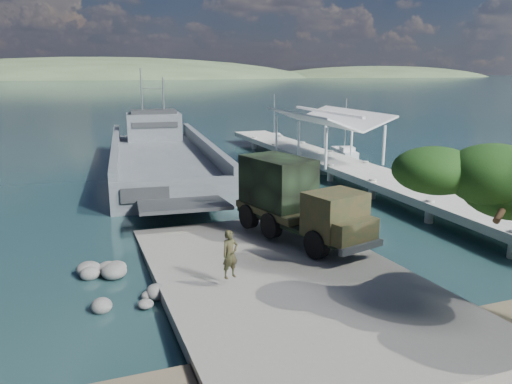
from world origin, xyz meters
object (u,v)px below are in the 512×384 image
sailboat_near (345,152)px  soldier (230,264)px  landing_craft (162,162)px  pier (332,155)px  military_truck (295,200)px  sailboat_far (274,138)px

sailboat_near → soldier: bearing=-115.3°
landing_craft → sailboat_near: (19.26, 1.71, -0.46)m
pier → military_truck: (-10.57, -15.65, 0.80)m
pier → sailboat_near: 9.57m
landing_craft → pier: bearing=-18.1°
soldier → sailboat_far: 44.78m
pier → sailboat_far: size_ratio=7.43×
soldier → sailboat_near: (21.07, 27.95, -1.13)m
military_truck → sailboat_far: sailboat_far is taller
pier → military_truck: pier is taller
landing_craft → military_truck: landing_craft is taller
sailboat_far → pier: bearing=-85.2°
military_truck → soldier: size_ratio=4.52×
soldier → sailboat_near: size_ratio=0.32×
pier → sailboat_near: sailboat_near is taller
pier → sailboat_far: 20.73m
pier → military_truck: 18.90m
pier → soldier: (-15.40, -20.35, -0.15)m
soldier → sailboat_near: sailboat_near is taller
sailboat_near → pier: bearing=-115.0°
military_truck → sailboat_near: (16.24, 23.26, -2.08)m
military_truck → landing_craft: bearing=83.0°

